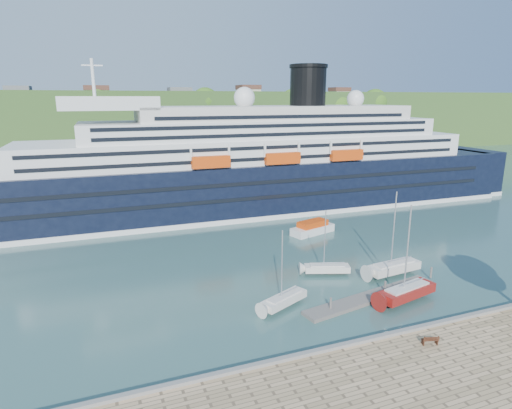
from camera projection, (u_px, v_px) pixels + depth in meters
name	position (u px, v px, depth m)	size (l,w,h in m)	color
ground	(382.00, 346.00, 38.64)	(400.00, 400.00, 0.00)	#325955
far_hillside	(153.00, 123.00, 167.11)	(400.00, 50.00, 24.00)	#325B24
quay_coping	(385.00, 336.00, 38.18)	(220.00, 0.50, 0.30)	slate
cruise_ship	(245.00, 139.00, 82.11)	(125.41, 18.26, 28.16)	black
park_bench	(430.00, 339.00, 36.98)	(1.48, 0.61, 0.95)	#482414
floating_pontoon	(372.00, 297.00, 47.74)	(18.05, 2.21, 0.40)	slate
sailboat_white_near	(285.00, 271.00, 44.89)	(6.40, 1.78, 8.26)	silver
sailboat_red	(410.00, 256.00, 45.96)	(8.12, 2.26, 10.49)	maroon
sailboat_white_far	(397.00, 236.00, 52.77)	(8.02, 2.23, 10.36)	silver
tender_launch	(313.00, 227.00, 70.38)	(7.81, 2.67, 2.16)	#D5420C
sailboat_extra	(328.00, 244.00, 53.28)	(6.24, 1.73, 8.06)	silver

